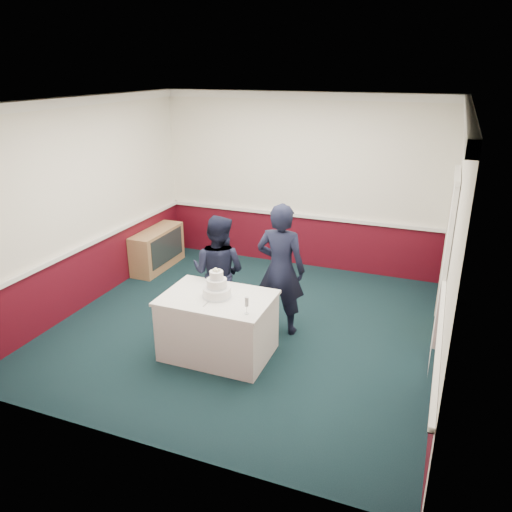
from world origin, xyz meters
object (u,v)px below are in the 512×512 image
(sideboard, at_px, (158,249))
(person_man, at_px, (218,272))
(wedding_cake, at_px, (217,288))
(cake_knife, at_px, (207,303))
(person_woman, at_px, (281,269))
(champagne_flute, at_px, (247,303))
(cake_table, at_px, (218,325))

(sideboard, distance_m, person_man, 2.49)
(sideboard, bearing_deg, wedding_cake, -44.72)
(sideboard, relative_size, cake_knife, 5.45)
(wedding_cake, bearing_deg, cake_knife, -98.53)
(cake_knife, xyz_separation_m, person_woman, (0.55, 1.05, 0.10))
(cake_knife, bearing_deg, champagne_flute, -8.09)
(wedding_cake, bearing_deg, cake_table, -90.00)
(cake_table, height_order, person_woman, person_woman)
(cake_knife, distance_m, person_woman, 1.19)
(cake_knife, distance_m, champagne_flute, 0.55)
(wedding_cake, xyz_separation_m, champagne_flute, (0.50, -0.28, 0.03))
(cake_knife, bearing_deg, sideboard, 132.90)
(wedding_cake, distance_m, champagne_flute, 0.57)
(champagne_flute, height_order, person_man, person_man)
(person_man, bearing_deg, person_woman, -166.69)
(sideboard, relative_size, wedding_cake, 3.30)
(champagne_flute, bearing_deg, sideboard, 137.65)
(person_woman, bearing_deg, sideboard, -27.13)
(champagne_flute, xyz_separation_m, person_woman, (0.02, 1.13, -0.04))
(cake_table, xyz_separation_m, cake_knife, (-0.03, -0.20, 0.39))
(sideboard, height_order, wedding_cake, wedding_cake)
(cake_knife, relative_size, champagne_flute, 1.07)
(sideboard, bearing_deg, champagne_flute, -42.35)
(sideboard, height_order, person_man, person_man)
(cake_table, distance_m, cake_knife, 0.44)
(sideboard, relative_size, cake_table, 0.91)
(champagne_flute, distance_m, person_woman, 1.13)
(person_woman, bearing_deg, cake_table, 57.67)
(sideboard, relative_size, person_woman, 0.67)
(person_woman, bearing_deg, person_man, 10.76)
(champagne_flute, relative_size, person_man, 0.13)
(wedding_cake, bearing_deg, sideboard, 135.28)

